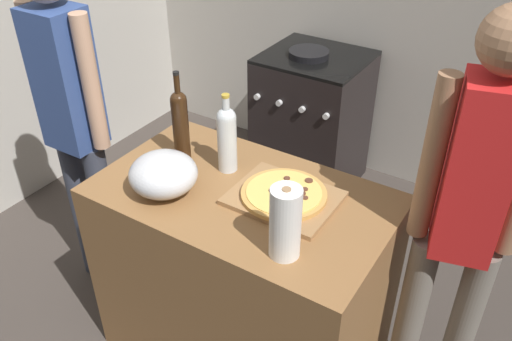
{
  "coord_description": "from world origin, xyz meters",
  "views": [
    {
      "loc": [
        1.03,
        -0.72,
        2.16
      ],
      "look_at": [
        0.07,
        0.78,
        0.96
      ],
      "focal_mm": 37.48,
      "sensor_mm": 36.0,
      "label": 1
    }
  ],
  "objects": [
    {
      "name": "cutting_board",
      "position": [
        0.23,
        0.72,
        0.92
      ],
      "size": [
        0.4,
        0.32,
        0.02
      ],
      "primitive_type": "cube",
      "color": "#9E7247",
      "rests_on": "counter"
    },
    {
      "name": "wine_bottle_green",
      "position": [
        -0.28,
        0.75,
        1.09
      ],
      "size": [
        0.07,
        0.07,
        0.4
      ],
      "color": "#331E0F",
      "rests_on": "counter"
    },
    {
      "name": "stove",
      "position": [
        -0.33,
        2.11,
        0.46
      ],
      "size": [
        0.63,
        0.61,
        0.96
      ],
      "color": "black",
      "rests_on": "ground_plane"
    },
    {
      "name": "pizza",
      "position": [
        0.23,
        0.72,
        0.94
      ],
      "size": [
        0.33,
        0.33,
        0.03
      ],
      "color": "tan",
      "rests_on": "cutting_board"
    },
    {
      "name": "ground_plane",
      "position": [
        0.0,
        1.23,
        -0.01
      ],
      "size": [
        4.26,
        3.06,
        0.02
      ],
      "primitive_type": "cube",
      "color": "#3F3833"
    },
    {
      "name": "mixing_bowl",
      "position": [
        -0.19,
        0.52,
        1.0
      ],
      "size": [
        0.27,
        0.27,
        0.16
      ],
      "color": "#B2B2B7",
      "rests_on": "counter"
    },
    {
      "name": "person_in_red",
      "position": [
        0.87,
        0.88,
        1.0
      ],
      "size": [
        0.36,
        0.24,
        1.73
      ],
      "color": "slate",
      "rests_on": "ground_plane"
    },
    {
      "name": "paper_towel_roll",
      "position": [
        0.39,
        0.46,
        1.05
      ],
      "size": [
        0.11,
        0.11,
        0.27
      ],
      "color": "white",
      "rests_on": "counter"
    },
    {
      "name": "counter",
      "position": [
        0.07,
        0.68,
        0.46
      ],
      "size": [
        1.18,
        0.7,
        0.91
      ],
      "primitive_type": "cube",
      "color": "olive",
      "rests_on": "ground_plane"
    },
    {
      "name": "wine_bottle_dark",
      "position": [
        -0.07,
        0.79,
        1.07
      ],
      "size": [
        0.08,
        0.08,
        0.34
      ],
      "color": "silver",
      "rests_on": "counter"
    },
    {
      "name": "person_in_stripes",
      "position": [
        -0.85,
        0.66,
        1.01
      ],
      "size": [
        0.4,
        0.21,
        1.72
      ],
      "color": "#383D4C",
      "rests_on": "ground_plane"
    }
  ]
}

